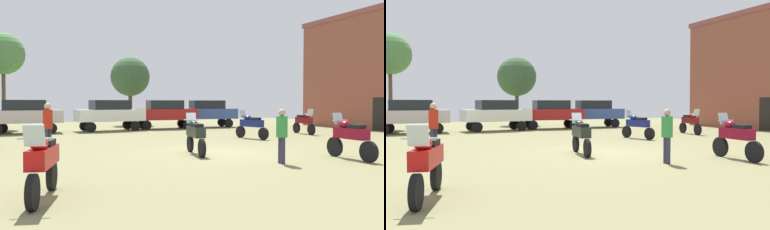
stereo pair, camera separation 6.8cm
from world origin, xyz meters
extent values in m
cube|color=olive|center=(0.00, 0.00, 0.01)|extent=(44.00, 52.00, 0.02)
cube|color=black|center=(15.03, 5.15, 1.10)|extent=(0.08, 1.20, 2.20)
cylinder|color=black|center=(-6.36, -5.46, 0.34)|extent=(0.29, 0.65, 0.64)
cylinder|color=black|center=(-5.91, -3.90, 0.34)|extent=(0.29, 0.65, 0.64)
cube|color=#B61211|center=(-6.13, -4.68, 0.84)|extent=(0.73, 1.43, 0.36)
ellipsoid|color=#B61211|center=(-6.22, -4.98, 1.12)|extent=(0.44, 0.55, 0.24)
cube|color=black|center=(-6.07, -4.45, 1.08)|extent=(0.44, 0.62, 0.12)
cube|color=silver|center=(-6.32, -5.31, 1.30)|extent=(0.39, 0.25, 0.39)
cylinder|color=#B7B7BC|center=(-6.29, -5.21, 1.24)|extent=(0.61, 0.21, 0.04)
cylinder|color=black|center=(8.79, 4.61, 0.33)|extent=(0.20, 0.64, 0.63)
cylinder|color=black|center=(8.98, 6.11, 0.33)|extent=(0.20, 0.64, 0.63)
cube|color=maroon|center=(8.88, 5.36, 0.83)|extent=(0.52, 1.31, 0.36)
ellipsoid|color=maroon|center=(8.85, 5.07, 1.11)|extent=(0.38, 0.52, 0.24)
cube|color=black|center=(8.91, 5.58, 1.07)|extent=(0.37, 0.59, 0.12)
cube|color=silver|center=(8.81, 4.76, 1.29)|extent=(0.38, 0.20, 0.39)
cylinder|color=#B7B7BC|center=(8.82, 4.85, 1.23)|extent=(0.62, 0.11, 0.04)
cylinder|color=black|center=(4.29, 4.95, 0.33)|extent=(0.25, 0.62, 0.61)
cylinder|color=black|center=(4.64, 3.37, 0.33)|extent=(0.25, 0.62, 0.61)
cube|color=navy|center=(4.46, 4.16, 0.81)|extent=(0.64, 1.41, 0.36)
ellipsoid|color=navy|center=(4.40, 4.46, 1.09)|extent=(0.41, 0.54, 0.24)
cube|color=black|center=(4.52, 3.93, 1.05)|extent=(0.41, 0.61, 0.12)
cube|color=silver|center=(4.33, 4.79, 1.27)|extent=(0.38, 0.23, 0.39)
cylinder|color=#B7B7BC|center=(4.35, 4.69, 1.21)|extent=(0.61, 0.17, 0.04)
cylinder|color=black|center=(3.39, -2.55, 0.35)|extent=(0.17, 0.67, 0.67)
cylinder|color=black|center=(3.28, -4.05, 0.35)|extent=(0.17, 0.67, 0.67)
cube|color=maroon|center=(3.33, -3.30, 0.87)|extent=(0.45, 1.30, 0.36)
ellipsoid|color=maroon|center=(3.35, -3.02, 1.15)|extent=(0.35, 0.50, 0.24)
cube|color=black|center=(3.32, -3.53, 1.11)|extent=(0.34, 0.58, 0.12)
cube|color=silver|center=(3.38, -2.70, 1.33)|extent=(0.37, 0.18, 0.39)
cylinder|color=#B7B7BC|center=(3.37, -2.79, 1.27)|extent=(0.62, 0.08, 0.04)
cylinder|color=black|center=(-0.59, 0.67, 0.34)|extent=(0.23, 0.65, 0.63)
cylinder|color=black|center=(-0.88, -0.91, 0.34)|extent=(0.23, 0.65, 0.63)
cube|color=#212923|center=(-0.74, -0.12, 0.83)|extent=(0.60, 1.41, 0.36)
ellipsoid|color=#212923|center=(-0.68, 0.18, 1.11)|extent=(0.40, 0.53, 0.24)
cube|color=black|center=(-0.78, -0.36, 1.07)|extent=(0.40, 0.61, 0.12)
cube|color=silver|center=(-0.62, 0.52, 1.29)|extent=(0.38, 0.22, 0.39)
cylinder|color=#B7B7BC|center=(-0.64, 0.42, 1.23)|extent=(0.62, 0.15, 0.04)
cylinder|color=black|center=(5.08, 12.90, 0.34)|extent=(0.66, 0.31, 0.64)
cylinder|color=black|center=(5.28, 14.33, 0.34)|extent=(0.66, 0.31, 0.64)
cylinder|color=black|center=(7.97, 12.48, 0.34)|extent=(0.66, 0.31, 0.64)
cylinder|color=black|center=(8.18, 13.91, 0.34)|extent=(0.66, 0.31, 0.64)
cube|color=#354E9D|center=(6.63, 13.40, 1.03)|extent=(4.51, 2.40, 0.75)
cube|color=black|center=(6.63, 13.40, 1.71)|extent=(2.57, 1.91, 0.61)
cylinder|color=black|center=(-2.21, 11.83, 0.34)|extent=(0.66, 0.28, 0.64)
cylinder|color=black|center=(-2.34, 13.27, 0.34)|extent=(0.66, 0.28, 0.64)
cylinder|color=black|center=(0.70, 12.10, 0.34)|extent=(0.66, 0.28, 0.64)
cylinder|color=black|center=(0.57, 13.53, 0.34)|extent=(0.66, 0.28, 0.64)
cube|color=silver|center=(-0.82, 12.68, 1.03)|extent=(4.45, 2.19, 0.75)
cube|color=black|center=(-0.82, 12.68, 1.71)|extent=(2.50, 1.79, 0.61)
cylinder|color=black|center=(-7.16, 13.34, 0.34)|extent=(0.66, 0.30, 0.64)
cylinder|color=black|center=(-7.34, 14.76, 0.34)|extent=(0.66, 0.30, 0.64)
cylinder|color=black|center=(1.61, 12.49, 0.34)|extent=(0.66, 0.28, 0.64)
cylinder|color=black|center=(1.76, 13.92, 0.34)|extent=(0.66, 0.28, 0.64)
cylinder|color=black|center=(4.52, 12.19, 0.34)|extent=(0.66, 0.28, 0.64)
cylinder|color=black|center=(4.67, 13.63, 0.34)|extent=(0.66, 0.28, 0.64)
cube|color=maroon|center=(3.14, 13.06, 1.03)|extent=(4.46, 2.23, 0.75)
cube|color=black|center=(3.14, 13.06, 1.71)|extent=(2.51, 1.82, 0.61)
cylinder|color=black|center=(-4.50, 11.88, 0.34)|extent=(0.64, 0.23, 0.64)
cylinder|color=black|center=(-4.48, 13.32, 0.34)|extent=(0.64, 0.23, 0.64)
cube|color=#BCADAE|center=(-5.95, 12.62, 1.03)|extent=(4.32, 1.86, 0.75)
cube|color=black|center=(-5.95, 12.62, 1.71)|extent=(2.39, 1.62, 0.61)
cylinder|color=#302D4C|center=(0.71, -3.16, 0.42)|extent=(0.14, 0.14, 0.80)
cylinder|color=#302D4C|center=(0.75, -2.99, 0.42)|extent=(0.14, 0.14, 0.80)
cylinder|color=#308A40|center=(0.73, -3.08, 1.14)|extent=(0.41, 0.41, 0.64)
sphere|color=tan|center=(0.73, -3.08, 1.57)|extent=(0.22, 0.22, 0.22)
cylinder|color=#2C2A45|center=(-5.52, 2.49, 0.46)|extent=(0.14, 0.14, 0.89)
cylinder|color=#2C2A45|center=(-5.40, 2.61, 0.46)|extent=(0.14, 0.14, 0.89)
cylinder|color=#B52215|center=(-5.46, 2.55, 1.26)|extent=(0.48, 0.48, 0.70)
sphere|color=tan|center=(-5.46, 2.55, 1.73)|extent=(0.24, 0.24, 0.24)
cylinder|color=brown|center=(2.28, 18.76, 1.65)|extent=(0.31, 0.31, 3.25)
sphere|color=#385B37|center=(2.28, 18.76, 3.99)|extent=(3.21, 3.21, 3.21)
cylinder|color=brown|center=(-7.11, 18.05, 2.33)|extent=(0.26, 0.26, 4.63)
sphere|color=#4D8345|center=(-7.11, 18.05, 5.31)|extent=(2.93, 2.93, 2.93)
camera|label=1|loc=(-6.68, -12.60, 1.87)|focal=36.59mm
camera|label=2|loc=(-6.62, -12.63, 1.87)|focal=36.59mm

